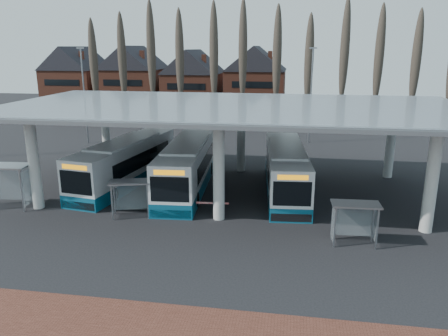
% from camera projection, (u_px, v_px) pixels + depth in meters
% --- Properties ---
extents(ground, '(140.00, 140.00, 0.00)m').
position_uv_depth(ground, '(211.00, 235.00, 24.46)').
color(ground, black).
rests_on(ground, ground).
extents(station_canopy, '(32.00, 16.00, 6.34)m').
position_uv_depth(station_canopy, '(232.00, 114.00, 30.55)').
color(station_canopy, silver).
rests_on(station_canopy, ground).
extents(poplar_row, '(45.10, 1.10, 14.50)m').
position_uv_depth(poplar_row, '(261.00, 59.00, 53.51)').
color(poplar_row, '#473D33').
rests_on(poplar_row, ground).
extents(townhouse_row, '(36.80, 10.30, 12.25)m').
position_uv_depth(townhouse_row, '(164.00, 76.00, 67.15)').
color(townhouse_row, brown).
rests_on(townhouse_row, ground).
extents(lamp_post_a, '(0.80, 0.16, 10.17)m').
position_uv_depth(lamp_post_a, '(84.00, 94.00, 46.72)').
color(lamp_post_a, slate).
rests_on(lamp_post_a, ground).
extents(lamp_post_b, '(0.80, 0.16, 10.17)m').
position_uv_depth(lamp_post_b, '(311.00, 94.00, 46.85)').
color(lamp_post_b, slate).
rests_on(lamp_post_b, ground).
extents(bus_0, '(4.42, 12.56, 3.42)m').
position_uv_depth(bus_0, '(126.00, 163.00, 33.37)').
color(bus_0, silver).
rests_on(bus_0, ground).
extents(bus_1, '(3.57, 12.79, 3.51)m').
position_uv_depth(bus_1, '(188.00, 166.00, 32.34)').
color(bus_1, silver).
rests_on(bus_1, ground).
extents(bus_2, '(3.61, 12.27, 3.36)m').
position_uv_depth(bus_2, '(286.00, 170.00, 31.55)').
color(bus_2, silver).
rests_on(bus_2, ground).
extents(shelter_0, '(3.25, 1.83, 2.90)m').
position_uv_depth(shelter_0, '(7.00, 176.00, 28.25)').
color(shelter_0, gray).
rests_on(shelter_0, ground).
extents(shelter_1, '(2.71, 1.83, 2.30)m').
position_uv_depth(shelter_1, '(130.00, 190.00, 26.85)').
color(shelter_1, gray).
rests_on(shelter_1, ground).
extents(shelter_2, '(2.55, 1.36, 2.32)m').
position_uv_depth(shelter_2, '(355.00, 214.00, 23.01)').
color(shelter_2, gray).
rests_on(shelter_2, ground).
extents(barrier, '(2.02, 0.62, 1.01)m').
position_uv_depth(barrier, '(213.00, 204.00, 27.12)').
color(barrier, black).
rests_on(barrier, ground).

